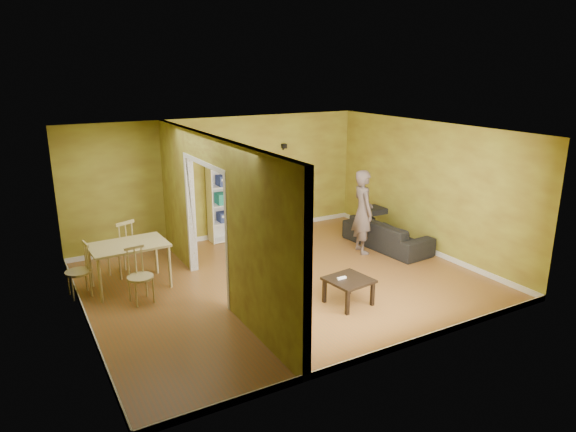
{
  "coord_description": "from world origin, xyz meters",
  "views": [
    {
      "loc": [
        -3.99,
        -7.26,
        3.6
      ],
      "look_at": [
        0.2,
        0.2,
        1.1
      ],
      "focal_mm": 32.0,
      "sensor_mm": 36.0,
      "label": 1
    }
  ],
  "objects_px": {
    "bookshelf": "(227,194)",
    "chair_left": "(78,270)",
    "coffee_table": "(349,283)",
    "dining_table": "(128,248)",
    "sofa": "(387,230)",
    "chair_near": "(140,276)",
    "person": "(363,205)",
    "chair_far": "(121,248)"
  },
  "relations": [
    {
      "from": "bookshelf",
      "to": "coffee_table",
      "type": "distance_m",
      "value": 3.97
    },
    {
      "from": "sofa",
      "to": "chair_far",
      "type": "height_order",
      "value": "chair_far"
    },
    {
      "from": "sofa",
      "to": "bookshelf",
      "type": "relative_size",
      "value": 0.99
    },
    {
      "from": "person",
      "to": "coffee_table",
      "type": "relative_size",
      "value": 3.1
    },
    {
      "from": "person",
      "to": "chair_far",
      "type": "xyz_separation_m",
      "value": [
        -4.46,
        1.13,
        -0.47
      ]
    },
    {
      "from": "sofa",
      "to": "bookshelf",
      "type": "bearing_deg",
      "value": 47.1
    },
    {
      "from": "chair_left",
      "to": "chair_far",
      "type": "xyz_separation_m",
      "value": [
        0.8,
        0.57,
        0.07
      ]
    },
    {
      "from": "dining_table",
      "to": "chair_near",
      "type": "distance_m",
      "value": 0.71
    },
    {
      "from": "bookshelf",
      "to": "chair_far",
      "type": "xyz_separation_m",
      "value": [
        -2.44,
        -0.96,
        -0.48
      ]
    },
    {
      "from": "sofa",
      "to": "chair_near",
      "type": "bearing_deg",
      "value": 87.13
    },
    {
      "from": "coffee_table",
      "to": "dining_table",
      "type": "bearing_deg",
      "value": 140.51
    },
    {
      "from": "sofa",
      "to": "person",
      "type": "relative_size",
      "value": 1.0
    },
    {
      "from": "bookshelf",
      "to": "dining_table",
      "type": "xyz_separation_m",
      "value": [
        -2.43,
        -1.57,
        -0.31
      ]
    },
    {
      "from": "sofa",
      "to": "coffee_table",
      "type": "relative_size",
      "value": 3.1
    },
    {
      "from": "bookshelf",
      "to": "chair_left",
      "type": "height_order",
      "value": "bookshelf"
    },
    {
      "from": "chair_far",
      "to": "coffee_table",
      "type": "bearing_deg",
      "value": 110.17
    },
    {
      "from": "sofa",
      "to": "chair_left",
      "type": "distance_m",
      "value": 5.91
    },
    {
      "from": "chair_far",
      "to": "person",
      "type": "bearing_deg",
      "value": 141.92
    },
    {
      "from": "coffee_table",
      "to": "chair_near",
      "type": "height_order",
      "value": "chair_near"
    },
    {
      "from": "bookshelf",
      "to": "dining_table",
      "type": "height_order",
      "value": "bookshelf"
    },
    {
      "from": "chair_far",
      "to": "sofa",
      "type": "bearing_deg",
      "value": 143.35
    },
    {
      "from": "chair_left",
      "to": "chair_near",
      "type": "distance_m",
      "value": 1.08
    },
    {
      "from": "bookshelf",
      "to": "chair_near",
      "type": "height_order",
      "value": "bookshelf"
    },
    {
      "from": "coffee_table",
      "to": "chair_left",
      "type": "xyz_separation_m",
      "value": [
        -3.64,
        2.37,
        0.09
      ]
    },
    {
      "from": "chair_left",
      "to": "chair_far",
      "type": "relative_size",
      "value": 0.86
    },
    {
      "from": "person",
      "to": "bookshelf",
      "type": "relative_size",
      "value": 0.99
    },
    {
      "from": "chair_near",
      "to": "chair_left",
      "type": "bearing_deg",
      "value": 130.66
    },
    {
      "from": "dining_table",
      "to": "chair_left",
      "type": "bearing_deg",
      "value": 177.43
    },
    {
      "from": "dining_table",
      "to": "person",
      "type": "bearing_deg",
      "value": -6.73
    },
    {
      "from": "bookshelf",
      "to": "chair_left",
      "type": "bearing_deg",
      "value": -154.74
    },
    {
      "from": "coffee_table",
      "to": "dining_table",
      "type": "height_order",
      "value": "dining_table"
    },
    {
      "from": "coffee_table",
      "to": "chair_left",
      "type": "bearing_deg",
      "value": 146.96
    },
    {
      "from": "person",
      "to": "chair_near",
      "type": "relative_size",
      "value": 2.19
    },
    {
      "from": "person",
      "to": "dining_table",
      "type": "xyz_separation_m",
      "value": [
        -4.45,
        0.53,
        -0.29
      ]
    },
    {
      "from": "person",
      "to": "coffee_table",
      "type": "height_order",
      "value": "person"
    },
    {
      "from": "sofa",
      "to": "chair_near",
      "type": "distance_m",
      "value": 5.07
    },
    {
      "from": "person",
      "to": "chair_near",
      "type": "xyz_separation_m",
      "value": [
        -4.44,
        -0.15,
        -0.54
      ]
    },
    {
      "from": "chair_far",
      "to": "dining_table",
      "type": "bearing_deg",
      "value": 67.11
    },
    {
      "from": "chair_left",
      "to": "chair_near",
      "type": "bearing_deg",
      "value": 43.32
    },
    {
      "from": "sofa",
      "to": "chair_far",
      "type": "relative_size",
      "value": 1.9
    },
    {
      "from": "bookshelf",
      "to": "chair_far",
      "type": "relative_size",
      "value": 1.92
    },
    {
      "from": "chair_left",
      "to": "chair_near",
      "type": "relative_size",
      "value": 1.0
    }
  ]
}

